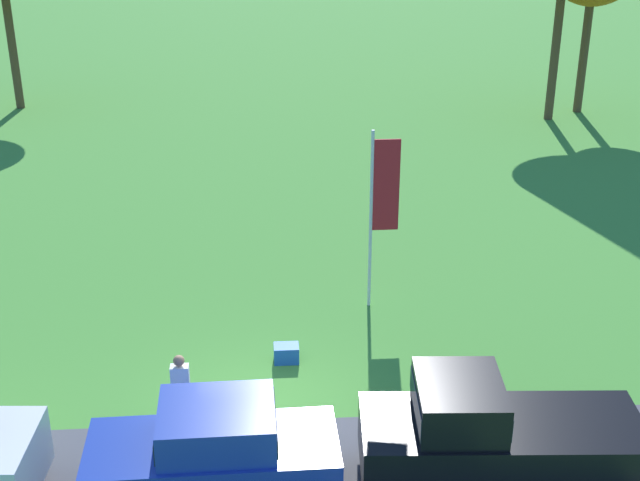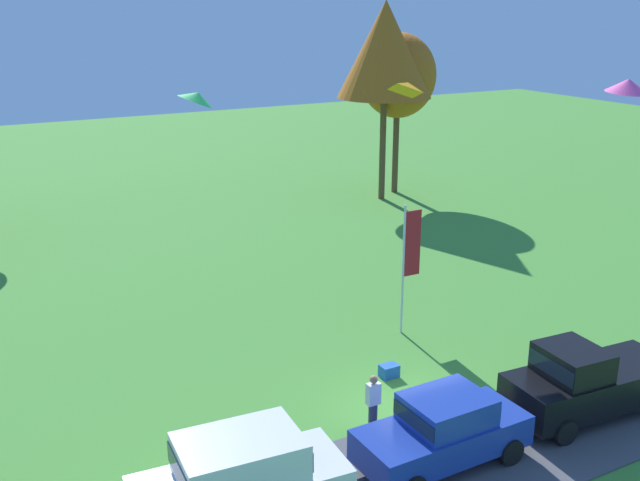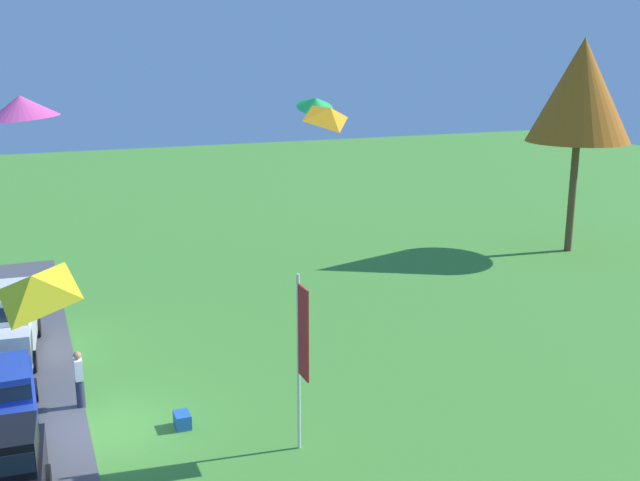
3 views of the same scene
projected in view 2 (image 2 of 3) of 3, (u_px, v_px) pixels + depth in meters
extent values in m
plane|color=#478E33|center=(410.00, 408.00, 21.28)|extent=(120.00, 120.00, 0.00)
cube|color=#4C4C51|center=(471.00, 455.00, 19.04)|extent=(36.00, 4.40, 0.06)
cube|color=white|center=(240.00, 457.00, 15.72)|extent=(2.72, 1.94, 0.84)
cube|color=#19232D|center=(240.00, 457.00, 15.72)|extent=(2.77, 1.91, 0.46)
cylinder|color=black|center=(293.00, 476.00, 17.58)|extent=(0.70, 0.29, 0.68)
cube|color=#1E389E|center=(442.00, 437.00, 18.43)|extent=(4.43, 1.87, 0.80)
cube|color=#1E389E|center=(447.00, 409.00, 18.25)|extent=(2.03, 1.67, 0.70)
cube|color=#19232D|center=(447.00, 409.00, 18.25)|extent=(2.07, 1.64, 0.38)
cylinder|color=black|center=(372.00, 451.00, 18.55)|extent=(0.68, 0.25, 0.68)
cylinder|color=black|center=(511.00, 451.00, 18.55)|extent=(0.68, 0.25, 0.68)
cylinder|color=black|center=(465.00, 419.00, 19.96)|extent=(0.68, 0.25, 0.68)
cube|color=black|center=(591.00, 386.00, 20.69)|extent=(5.11, 2.22, 1.00)
cube|color=black|center=(572.00, 362.00, 20.10)|extent=(1.61, 1.85, 0.80)
cube|color=#19232D|center=(572.00, 362.00, 20.10)|extent=(1.64, 1.82, 0.44)
cylinder|color=black|center=(565.00, 432.00, 19.38)|extent=(0.69, 0.28, 0.68)
cylinder|color=black|center=(520.00, 400.00, 20.94)|extent=(0.69, 0.28, 0.68)
cylinder|color=black|center=(610.00, 375.00, 22.31)|extent=(0.69, 0.28, 0.68)
cylinder|color=#2D334C|center=(373.00, 418.00, 19.94)|extent=(0.24, 0.24, 0.88)
cube|color=white|center=(373.00, 394.00, 19.71)|extent=(0.36, 0.22, 0.60)
sphere|color=#9E7051|center=(374.00, 379.00, 19.59)|extent=(0.22, 0.22, 0.22)
cylinder|color=brown|center=(383.00, 149.00, 43.01)|extent=(0.36, 0.36, 5.87)
cone|color=#B25B19|center=(385.00, 49.00, 41.31)|extent=(5.29, 5.29, 5.29)
cylinder|color=brown|center=(395.00, 152.00, 44.72)|extent=(0.36, 0.36, 4.94)
ellipsoid|color=#B25B19|center=(398.00, 75.00, 43.36)|extent=(4.45, 4.45, 4.89)
cylinder|color=silver|center=(403.00, 270.00, 25.47)|extent=(0.08, 0.08, 4.61)
cube|color=red|center=(412.00, 243.00, 25.35)|extent=(0.64, 0.04, 2.30)
cube|color=blue|center=(389.00, 371.00, 23.01)|extent=(0.56, 0.40, 0.40)
cone|color=green|center=(197.00, 97.00, 23.28)|extent=(1.34, 1.32, 0.73)
pyramid|color=orange|center=(408.00, 87.00, 24.36)|extent=(1.11, 1.24, 0.66)
cone|color=#EA4C9E|center=(628.00, 86.00, 19.97)|extent=(1.21, 1.24, 0.46)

